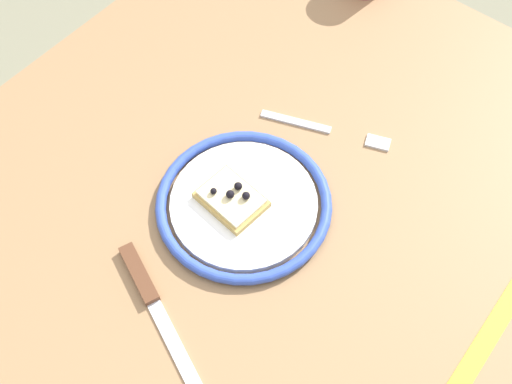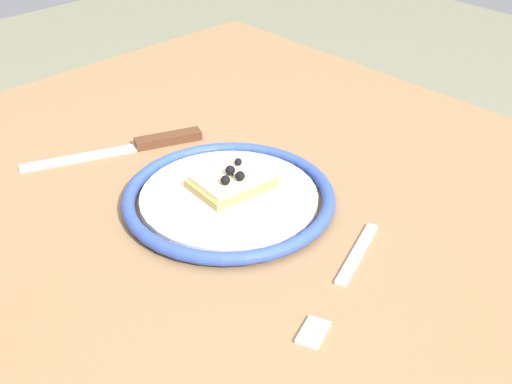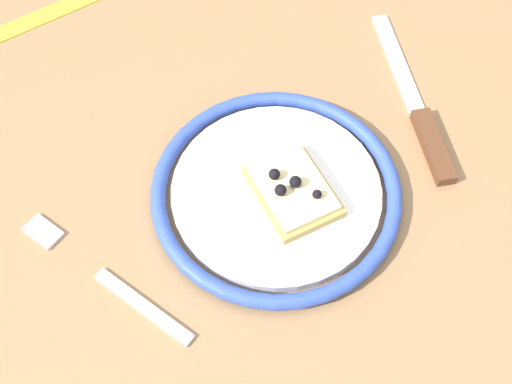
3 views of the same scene
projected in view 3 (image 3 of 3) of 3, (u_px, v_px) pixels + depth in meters
name	position (u px, v px, depth m)	size (l,w,h in m)	color
dining_table	(251.00, 265.00, 0.71)	(1.04, 0.86, 0.72)	#936D47
plate	(276.00, 192.00, 0.64)	(0.25, 0.25, 0.02)	white
pizza_slice_near	(291.00, 188.00, 0.63)	(0.08, 0.10, 0.03)	tan
knife	(423.00, 122.00, 0.69)	(0.11, 0.23, 0.01)	silver
fork	(104.00, 277.00, 0.60)	(0.09, 0.19, 0.00)	silver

